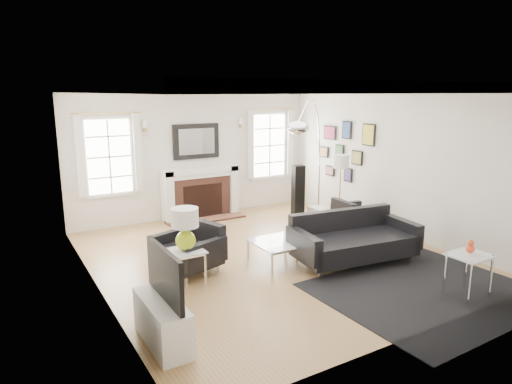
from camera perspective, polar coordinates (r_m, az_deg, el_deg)
floor at (r=7.73m, az=1.66°, el=-7.97°), size 6.00×6.00×0.00m
back_wall at (r=9.99m, az=-7.54°, el=4.90°), size 5.50×0.04×2.80m
front_wall at (r=5.14m, az=19.93°, el=-2.94°), size 5.50×0.04×2.80m
left_wall at (r=6.35m, az=-19.72°, el=-0.08°), size 0.04×6.00×2.80m
right_wall at (r=9.11m, az=16.53°, el=3.76°), size 0.04×6.00×2.80m
ceiling at (r=7.24m, az=1.81°, el=13.26°), size 5.50×6.00×0.02m
crown_molding at (r=7.24m, az=1.80°, el=12.78°), size 5.50×6.00×0.12m
fireplace at (r=9.95m, az=-6.93°, el=-0.13°), size 1.70×0.69×1.11m
mantel_mirror at (r=9.92m, az=-7.48°, el=6.30°), size 1.05×0.07×0.75m
window_left at (r=9.37m, az=-17.90°, el=4.26°), size 1.24×0.15×1.62m
window_right at (r=10.79m, az=1.66°, el=5.87°), size 1.24×0.15×1.62m
gallery_wall at (r=9.99m, az=11.01°, el=5.55°), size 0.04×1.73×1.29m
tv_unit at (r=5.22m, az=-11.59°, el=-14.86°), size 0.35×1.00×1.09m
area_rug at (r=6.83m, az=20.66°, el=-11.60°), size 2.91×2.45×0.01m
sofa at (r=7.54m, az=11.89°, el=-5.93°), size 2.11×1.17×0.66m
armchair_left at (r=7.06m, az=-8.04°, el=-7.21°), size 1.03×1.09×0.61m
armchair_right at (r=9.12m, az=12.15°, el=-3.07°), size 0.79×0.87×0.54m
coffee_table at (r=7.33m, az=2.90°, el=-6.43°), size 0.81×0.81×0.36m
side_table_left at (r=6.55m, az=-8.72°, el=-8.06°), size 0.48×0.48×0.52m
nesting_table at (r=6.75m, az=25.06°, el=-8.06°), size 0.54×0.45×0.59m
gourd_lamp at (r=6.41m, az=-8.85°, el=-4.25°), size 0.38×0.38×0.61m
orange_vase at (r=6.68m, az=25.23°, el=-6.29°), size 0.11×0.11×0.18m
arc_floor_lamp at (r=8.82m, az=6.75°, el=4.16°), size 1.88×1.74×2.66m
stick_floor_lamp at (r=8.88m, az=10.56°, el=3.29°), size 0.31×0.31×1.52m
speaker_tower at (r=9.92m, az=5.27°, el=0.06°), size 0.27×0.27×1.15m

